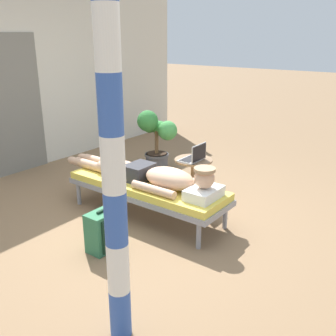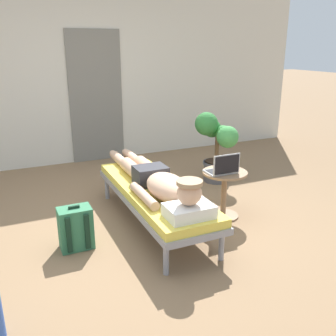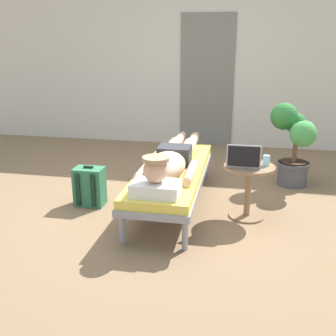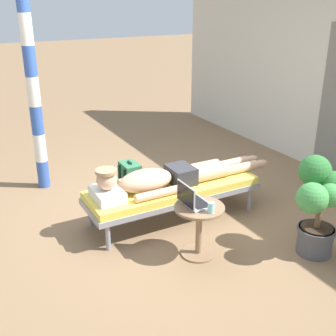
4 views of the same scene
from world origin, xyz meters
The scene contains 10 objects.
ground_plane centered at (0.00, 0.00, 0.00)m, with size 40.00×40.00×0.00m, color #846647.
house_wall_back centered at (0.12, 2.77, 1.35)m, with size 7.60×0.20×2.70m, color beige.
house_door_panel centered at (0.19, 2.66, 1.02)m, with size 0.84×0.03×2.04m, color slate.
lounge_chair centered at (0.12, 0.09, 0.35)m, with size 0.63×1.97×0.42m.
person_reclining centered at (0.12, 0.00, 0.52)m, with size 0.53×2.17×0.33m.
side_table centered at (0.88, -0.04, 0.36)m, with size 0.48×0.48×0.52m.
laptop centered at (0.82, -0.09, 0.58)m, with size 0.31×0.24×0.23m.
drink_glass centered at (1.03, -0.02, 0.57)m, with size 0.06×0.06×0.10m, color #99D8E5.
backpack centered at (-0.73, -0.05, 0.20)m, with size 0.30×0.26×0.42m.
potted_plant centered at (1.38, 0.96, 0.54)m, with size 0.51×0.57×0.97m.
Camera 2 is at (-1.24, -3.22, 1.81)m, focal length 40.00 mm.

